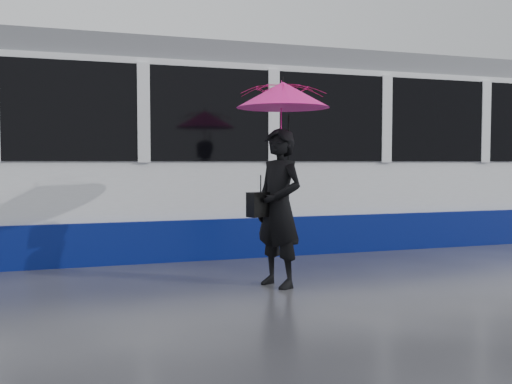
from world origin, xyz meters
name	(u,v)px	position (x,y,z in m)	size (l,w,h in m)	color
ground	(257,274)	(0.00, 0.00, 0.00)	(90.00, 90.00, 0.00)	#2D2D32
rails	(213,247)	(0.00, 2.50, 0.01)	(34.00, 1.51, 0.02)	#3F3D38
tram	(375,154)	(3.18, 2.50, 1.64)	(26.00, 2.56, 3.35)	white
woman	(279,208)	(0.01, -0.77, 0.94)	(0.69, 0.45, 1.88)	black
umbrella	(283,113)	(0.06, -0.77, 2.06)	(1.46, 1.46, 1.27)	#FF155E
handbag	(261,204)	(-0.21, -0.75, 0.99)	(0.37, 0.27, 0.47)	black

